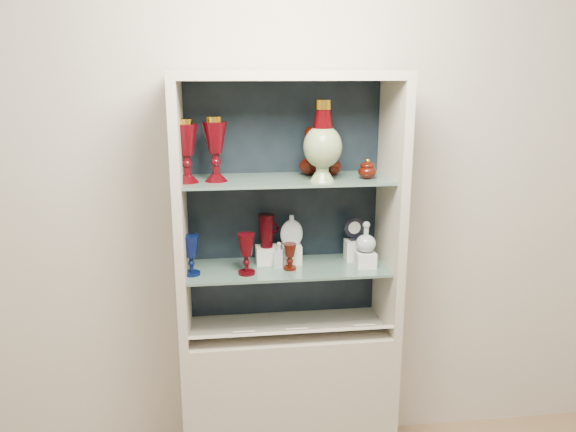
{
  "coord_description": "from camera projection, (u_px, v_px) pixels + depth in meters",
  "views": [
    {
      "loc": [
        -0.31,
        -0.91,
        1.93
      ],
      "look_at": [
        0.0,
        1.53,
        1.3
      ],
      "focal_mm": 35.0,
      "sensor_mm": 36.0,
      "label": 1
    }
  ],
  "objects": [
    {
      "name": "cabinet_side_left",
      "position": [
        180.0,
        214.0,
        2.48
      ],
      "size": [
        0.04,
        0.4,
        1.15
      ],
      "primitive_type": "cube",
      "color": "beige",
      "rests_on": "cabinet_base"
    },
    {
      "name": "flat_flask",
      "position": [
        292.0,
        230.0,
        2.64
      ],
      "size": [
        0.11,
        0.05,
        0.15
      ],
      "primitive_type": null,
      "rotation": [
        0.0,
        0.0,
        0.07
      ],
      "color": "silver",
      "rests_on": "riser_flat_flask"
    },
    {
      "name": "label_card_1",
      "position": [
        296.0,
        329.0,
        2.57
      ],
      "size": [
        0.1,
        0.06,
        0.03
      ],
      "primitive_type": "cube",
      "rotation": [
        -0.44,
        0.0,
        0.0
      ],
      "color": "white",
      "rests_on": "label_ledge"
    },
    {
      "name": "cabinet_side_right",
      "position": [
        391.0,
        208.0,
        2.59
      ],
      "size": [
        0.04,
        0.4,
        1.15
      ],
      "primitive_type": "cube",
      "color": "beige",
      "rests_on": "cabinet_base"
    },
    {
      "name": "label_ledge",
      "position": [
        291.0,
        332.0,
        2.57
      ],
      "size": [
        0.92,
        0.17,
        0.09
      ],
      "primitive_type": "cube",
      "rotation": [
        -0.44,
        0.0,
        0.0
      ],
      "color": "beige",
      "rests_on": "cabinet_base"
    },
    {
      "name": "wall_back",
      "position": [
        282.0,
        185.0,
        2.73
      ],
      "size": [
        3.5,
        0.02,
        2.8
      ],
      "primitive_type": "cube",
      "color": "beige",
      "rests_on": "ground"
    },
    {
      "name": "clear_square_bottle",
      "position": [
        279.0,
        255.0,
        2.6
      ],
      "size": [
        0.05,
        0.05,
        0.12
      ],
      "primitive_type": null,
      "rotation": [
        0.0,
        0.0,
        -0.3
      ],
      "color": "#9FAFB6",
      "rests_on": "shelf_lower"
    },
    {
      "name": "label_card_2",
      "position": [
        244.0,
        331.0,
        2.54
      ],
      "size": [
        0.1,
        0.06,
        0.03
      ],
      "primitive_type": "cube",
      "rotation": [
        -0.44,
        0.0,
        0.0
      ],
      "color": "white",
      "rests_on": "label_ledge"
    },
    {
      "name": "cameo_medallion",
      "position": [
        354.0,
        228.0,
        2.68
      ],
      "size": [
        0.1,
        0.05,
        0.12
      ],
      "primitive_type": null,
      "rotation": [
        0.0,
        0.0,
        0.11
      ],
      "color": "black",
      "rests_on": "riser_cameo_medallion"
    },
    {
      "name": "ruby_pitcher",
      "position": [
        266.0,
        231.0,
        2.64
      ],
      "size": [
        0.14,
        0.11,
        0.16
      ],
      "primitive_type": null,
      "rotation": [
        0.0,
        0.0,
        0.37
      ],
      "color": "#45040A",
      "rests_on": "riser_ruby_pitcher"
    },
    {
      "name": "ruby_decanter_a",
      "position": [
        310.0,
        148.0,
        2.57
      ],
      "size": [
        0.12,
        0.12,
        0.25
      ],
      "primitive_type": null,
      "rotation": [
        0.0,
        0.0,
        -0.24
      ],
      "color": "#470F06",
      "rests_on": "shelf_upper"
    },
    {
      "name": "ruby_goblet_small",
      "position": [
        290.0,
        257.0,
        2.57
      ],
      "size": [
        0.08,
        0.08,
        0.12
      ],
      "primitive_type": null,
      "rotation": [
        0.0,
        0.0,
        0.41
      ],
      "color": "#470F06",
      "rests_on": "shelf_lower"
    },
    {
      "name": "ruby_goblet_tall",
      "position": [
        246.0,
        254.0,
        2.51
      ],
      "size": [
        0.08,
        0.08,
        0.19
      ],
      "primitive_type": null,
      "rotation": [
        0.0,
        0.0,
        0.04
      ],
      "color": "#45040A",
      "rests_on": "shelf_lower"
    },
    {
      "name": "shelf_lower",
      "position": [
        287.0,
        268.0,
        2.63
      ],
      "size": [
        0.92,
        0.34,
        0.01
      ],
      "primitive_type": "cube",
      "color": "slate",
      "rests_on": "cabinet_side_left"
    },
    {
      "name": "pedestal_lamp_right",
      "position": [
        215.0,
        149.0,
        2.42
      ],
      "size": [
        0.14,
        0.14,
        0.28
      ],
      "primitive_type": null,
      "rotation": [
        0.0,
        0.0,
        0.37
      ],
      "color": "#45040A",
      "rests_on": "shelf_upper"
    },
    {
      "name": "riser_flat_flask",
      "position": [
        292.0,
        254.0,
        2.67
      ],
      "size": [
        0.09,
        0.09,
        0.09
      ],
      "primitive_type": "cube",
      "color": "silver",
      "rests_on": "shelf_lower"
    },
    {
      "name": "label_card_0",
      "position": [
        363.0,
        325.0,
        2.6
      ],
      "size": [
        0.1,
        0.06,
        0.03
      ],
      "primitive_type": "cube",
      "rotation": [
        -0.44,
        0.0,
        0.0
      ],
      "color": "white",
      "rests_on": "label_ledge"
    },
    {
      "name": "riser_cameo_medallion",
      "position": [
        353.0,
        250.0,
        2.7
      ],
      "size": [
        0.08,
        0.08,
        0.1
      ],
      "primitive_type": "cube",
      "color": "silver",
      "rests_on": "shelf_lower"
    },
    {
      "name": "enamel_urn",
      "position": [
        323.0,
        141.0,
        2.42
      ],
      "size": [
        0.22,
        0.22,
        0.35
      ],
      "primitive_type": null,
      "rotation": [
        0.0,
        0.0,
        0.36
      ],
      "color": "#0C491D",
      "rests_on": "shelf_upper"
    },
    {
      "name": "cabinet_top_cap",
      "position": [
        288.0,
        75.0,
        2.39
      ],
      "size": [
        1.0,
        0.4,
        0.04
      ],
      "primitive_type": "cube",
      "color": "beige",
      "rests_on": "cabinet_side_left"
    },
    {
      "name": "clear_round_decanter",
      "position": [
        366.0,
        238.0,
        2.59
      ],
      "size": [
        0.1,
        0.1,
        0.14
      ],
      "primitive_type": null,
      "rotation": [
        0.0,
        0.0,
        -0.03
      ],
      "color": "#9FAFB6",
      "rests_on": "riser_clear_round_decanter"
    },
    {
      "name": "lidded_bowl",
      "position": [
        367.0,
        168.0,
        2.5
      ],
      "size": [
        0.1,
        0.1,
        0.09
      ],
      "primitive_type": null,
      "rotation": [
        0.0,
        0.0,
        0.34
      ],
      "color": "#470F06",
      "rests_on": "shelf_upper"
    },
    {
      "name": "riser_clear_round_decanter",
      "position": [
        365.0,
        259.0,
        2.62
      ],
      "size": [
        0.09,
        0.09,
        0.07
      ],
      "primitive_type": "cube",
      "color": "silver",
      "rests_on": "shelf_lower"
    },
    {
      "name": "cobalt_goblet",
      "position": [
        191.0,
        255.0,
        2.5
      ],
      "size": [
        0.1,
        0.1,
        0.18
      ],
      "primitive_type": null,
      "rotation": [
        0.0,
        0.0,
        0.33
      ],
      "color": "#061147",
      "rests_on": "shelf_lower"
    },
    {
      "name": "cabinet_base",
      "position": [
        288.0,
        397.0,
        2.77
      ],
      "size": [
        1.0,
        0.4,
        0.75
      ],
      "primitive_type": "cube",
      "color": "beige",
      "rests_on": "ground"
    },
    {
      "name": "pedestal_lamp_left",
      "position": [
        186.0,
        151.0,
        2.39
      ],
      "size": [
        0.14,
        0.14,
        0.27
      ],
      "primitive_type": null,
      "rotation": [
        0.0,
        0.0,
        0.43
      ],
      "color": "#45040A",
      "rests_on": "shelf_upper"
    },
    {
      "name": "cabinet_back_panel",
      "position": [
        283.0,
        201.0,
        2.72
      ],
      "size": [
        0.98,
        0.02,
        1.15
      ],
      "primitive_type": "cube",
      "color": "black",
      "rests_on": "cabinet_base"
    },
    {
      "name": "riser_ruby_pitcher",
      "position": [
        267.0,
        255.0,
        2.67
      ],
      "size": [
        0.1,
        0.1,
        0.08
      ],
      "primitive_type": "cube",
      "color": "silver",
      "rests_on": "shelf_lower"
    },
    {
      "name": "ruby_decanter_b",
      "position": [
        331.0,
        152.0,
        2.56
      ],
      "size": [
        0.11,
        0.11,
        0.22
      ],
      "primitive_type": null,
      "rotation": [
        0.0,
        0.0,
        0.15
      ],
      "color": "#470F06",
      "rests_on": "shelf_upper"
    },
    {
      "name": "shelf_upper",
      "position": [
        287.0,
        180.0,
        2.52
      ],
      "size": [
        0.92,
        0.34,
        0.01
      ],
      "primitive_type": "cube",
      "color": "slate",
      "rests_on": "cabinet_side_left"
    }
  ]
}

